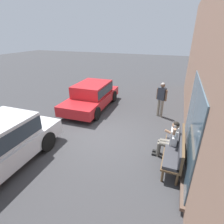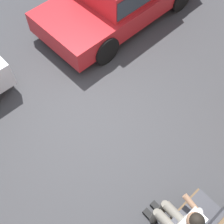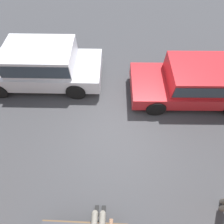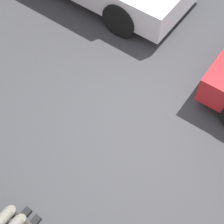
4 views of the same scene
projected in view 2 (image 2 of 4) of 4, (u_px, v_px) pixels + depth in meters
name	position (u px, v px, depth m)	size (l,w,h in m)	color
ground_plane	(85.00, 113.00, 5.70)	(60.00, 60.00, 0.00)	#38383A
person_on_phone	(180.00, 222.00, 3.90)	(0.73, 0.74, 1.35)	#6B665B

